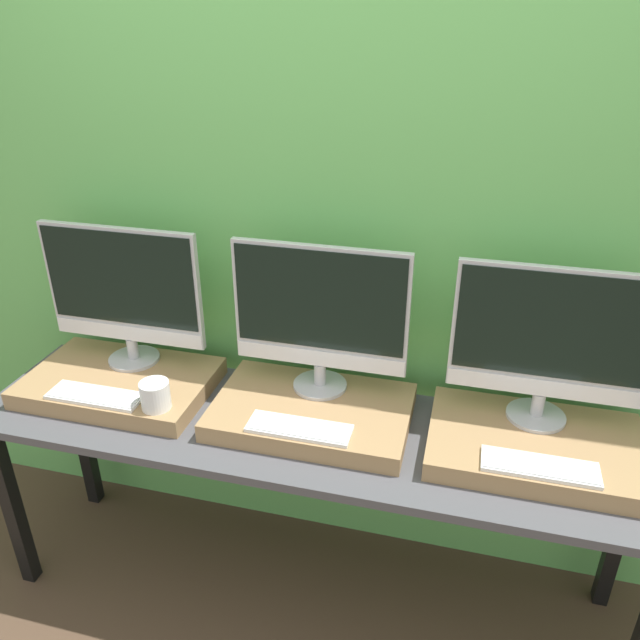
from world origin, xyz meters
TOP-DOWN VIEW (x-y plane):
  - wall_back at (0.00, 0.63)m, footprint 8.00×0.04m
  - workbench at (0.00, 0.28)m, footprint 2.22×0.56m
  - wooden_riser_left at (-0.70, 0.32)m, footprint 0.64×0.42m
  - monitor_left at (-0.70, 0.43)m, footprint 0.57×0.18m
  - keyboard_left at (-0.70, 0.18)m, footprint 0.32×0.11m
  - mug at (-0.48, 0.18)m, footprint 0.09×0.09m
  - wooden_riser_center at (0.00, 0.32)m, footprint 0.64×0.42m
  - monitor_center at (0.00, 0.43)m, footprint 0.57×0.18m
  - keyboard_center at (0.00, 0.18)m, footprint 0.32×0.11m
  - wooden_riser_right at (0.70, 0.32)m, footprint 0.64×0.42m
  - monitor_right at (0.70, 0.43)m, footprint 0.57×0.18m
  - keyboard_right at (0.70, 0.18)m, footprint 0.32×0.11m

SIDE VIEW (x-z plane):
  - workbench at x=0.00m, z-range 0.30..1.05m
  - wooden_riser_left at x=-0.70m, z-range 0.75..0.81m
  - wooden_riser_center at x=0.00m, z-range 0.75..0.81m
  - wooden_riser_right at x=0.70m, z-range 0.75..0.81m
  - keyboard_left at x=-0.70m, z-range 0.81..0.83m
  - keyboard_center at x=0.00m, z-range 0.81..0.83m
  - keyboard_right at x=0.70m, z-range 0.81..0.83m
  - mug at x=-0.48m, z-range 0.81..0.90m
  - monitor_left at x=-0.70m, z-range 0.83..1.34m
  - monitor_center at x=0.00m, z-range 0.83..1.34m
  - monitor_right at x=0.70m, z-range 0.83..1.34m
  - wall_back at x=0.00m, z-range 0.00..2.60m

